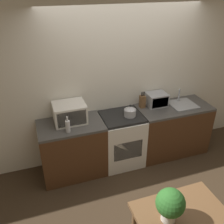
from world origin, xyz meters
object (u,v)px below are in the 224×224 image
(dining_table, at_px, (179,220))
(stove_range, at_px, (121,139))
(kettle, at_px, (130,111))
(toaster_oven, at_px, (157,99))
(bottle, at_px, (68,126))
(microwave, at_px, (70,113))

(dining_table, bearing_deg, stove_range, 88.13)
(kettle, distance_m, dining_table, 1.79)
(kettle, xyz_separation_m, dining_table, (-0.17, -1.75, -0.33))
(toaster_oven, bearing_deg, dining_table, -110.80)
(bottle, relative_size, dining_table, 0.27)
(stove_range, bearing_deg, bottle, -168.08)
(bottle, bearing_deg, microwave, 73.79)
(stove_range, distance_m, toaster_oven, 0.90)
(dining_table, bearing_deg, toaster_oven, 69.20)
(microwave, height_order, toaster_oven, microwave)
(kettle, xyz_separation_m, bottle, (-1.00, -0.13, 0.01))
(bottle, height_order, dining_table, bottle)
(stove_range, xyz_separation_m, bottle, (-0.88, -0.19, 0.55))
(microwave, distance_m, dining_table, 2.07)
(microwave, height_order, dining_table, microwave)
(kettle, height_order, dining_table, kettle)
(stove_range, bearing_deg, kettle, -24.46)
(toaster_oven, bearing_deg, microwave, -177.78)
(microwave, xyz_separation_m, toaster_oven, (1.48, 0.06, -0.04))
(stove_range, height_order, toaster_oven, toaster_oven)
(bottle, xyz_separation_m, toaster_oven, (1.56, 0.34, 0.01))
(stove_range, distance_m, microwave, 1.00)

